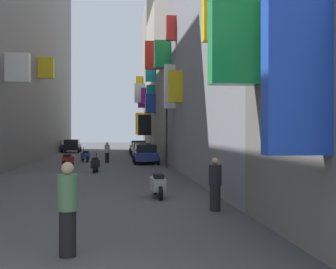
% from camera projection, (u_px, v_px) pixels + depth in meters
% --- Properties ---
extents(ground_plane, '(140.00, 140.00, 0.00)m').
position_uv_depth(ground_plane, '(99.00, 162.00, 35.37)').
color(ground_plane, '#424244').
extents(building_left_mid_b, '(7.39, 40.18, 21.14)m').
position_uv_depth(building_left_mid_b, '(19.00, 46.00, 44.27)').
color(building_left_mid_b, slate).
rests_on(building_left_mid_b, ground).
extents(building_right_mid_a, '(7.11, 19.69, 14.24)m').
position_uv_depth(building_right_mid_a, '(249.00, 37.00, 23.26)').
color(building_right_mid_a, gray).
rests_on(building_right_mid_a, ground).
extents(building_right_mid_b, '(7.36, 12.51, 19.26)m').
position_uv_depth(building_right_mid_b, '(195.00, 47.00, 39.24)').
color(building_right_mid_b, gray).
rests_on(building_right_mid_b, ground).
extents(building_right_mid_c, '(7.39, 11.41, 15.28)m').
position_uv_depth(building_right_mid_c, '(177.00, 84.00, 51.12)').
color(building_right_mid_c, '#B2A899').
rests_on(building_right_mid_c, ground).
extents(building_right_far, '(7.33, 9.29, 18.88)m').
position_uv_depth(building_right_far, '(167.00, 79.00, 61.41)').
color(building_right_far, gray).
rests_on(building_right_far, ground).
extents(parked_car_grey, '(1.84, 4.29, 1.43)m').
position_uv_depth(parked_car_grey, '(138.00, 147.00, 49.33)').
color(parked_car_grey, slate).
rests_on(parked_car_grey, ground).
extents(parked_car_blue, '(1.84, 4.22, 1.42)m').
position_uv_depth(parked_car_blue, '(145.00, 153.00, 34.23)').
color(parked_car_blue, navy).
rests_on(parked_car_blue, ground).
extents(parked_car_black, '(1.99, 4.06, 1.49)m').
position_uv_depth(parked_car_black, '(72.00, 146.00, 53.13)').
color(parked_car_black, black).
rests_on(parked_car_black, ground).
extents(parked_car_silver, '(1.97, 4.26, 1.32)m').
position_uv_depth(parked_car_silver, '(141.00, 149.00, 43.32)').
color(parked_car_silver, '#B7B7BC').
rests_on(parked_car_silver, ground).
extents(scooter_black, '(0.50, 1.99, 1.13)m').
position_uv_depth(scooter_black, '(95.00, 164.00, 26.99)').
color(scooter_black, black).
rests_on(scooter_black, ground).
extents(scooter_white, '(0.55, 1.92, 1.13)m').
position_uv_depth(scooter_white, '(132.00, 148.00, 54.82)').
color(scooter_white, silver).
rests_on(scooter_white, ground).
extents(scooter_silver, '(0.50, 1.97, 1.13)m').
position_uv_depth(scooter_silver, '(158.00, 184.00, 16.45)').
color(scooter_silver, '#ADADB2').
rests_on(scooter_silver, ground).
extents(scooter_red, '(0.72, 1.92, 1.13)m').
position_uv_depth(scooter_red, '(68.00, 160.00, 30.93)').
color(scooter_red, red).
rests_on(scooter_red, ground).
extents(scooter_blue, '(0.79, 1.91, 1.13)m').
position_uv_depth(scooter_blue, '(85.00, 156.00, 36.35)').
color(scooter_blue, '#2D4CAD').
rests_on(scooter_blue, ground).
extents(pedestrian_crossing, '(0.46, 0.46, 1.77)m').
position_uv_depth(pedestrian_crossing, '(68.00, 209.00, 8.60)').
color(pedestrian_crossing, black).
rests_on(pedestrian_crossing, ground).
extents(pedestrian_near_left, '(0.47, 0.47, 1.57)m').
position_uv_depth(pedestrian_near_left, '(215.00, 185.00, 13.58)').
color(pedestrian_near_left, black).
rests_on(pedestrian_near_left, ground).
extents(pedestrian_near_right, '(0.39, 0.39, 1.57)m').
position_uv_depth(pedestrian_near_right, '(107.00, 153.00, 35.07)').
color(pedestrian_near_right, black).
rests_on(pedestrian_near_right, ground).
extents(traffic_light_near_corner, '(0.26, 0.34, 4.72)m').
position_uv_depth(traffic_light_near_corner, '(167.00, 119.00, 29.73)').
color(traffic_light_near_corner, '#2D2D2D').
rests_on(traffic_light_near_corner, ground).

